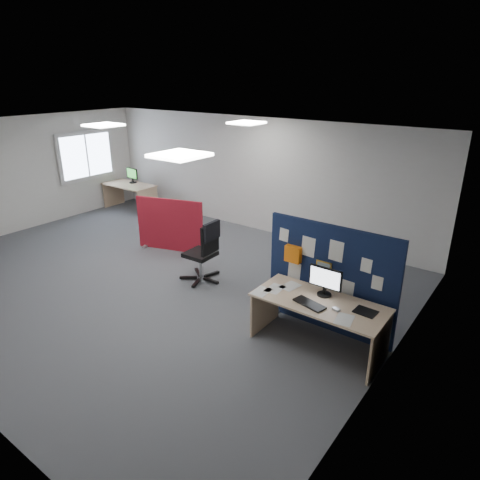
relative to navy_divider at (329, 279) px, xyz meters
The scene contains 18 objects.
floor 3.59m from the navy_divider, behind, with size 9.00×9.00×0.00m, color #4E5156.
ceiling 3.96m from the navy_divider, behind, with size 9.00×7.00×0.02m, color white.
wall_back 4.64m from the navy_divider, 138.63° to the left, with size 9.00×0.02×2.70m, color silver.
wall_left 7.99m from the navy_divider, behind, with size 0.02×7.00×2.70m, color silver.
wall_right 1.25m from the navy_divider, 23.51° to the right, with size 0.02×7.00×2.70m, color silver.
window 8.08m from the navy_divider, 168.91° to the left, with size 0.06×1.70×1.30m.
ceiling_lights 3.64m from the navy_divider, behind, with size 4.10×4.10×0.04m.
navy_divider is the anchor object (origin of this frame).
main_desk 0.56m from the navy_divider, 76.09° to the right, with size 1.81×0.80×0.73m.
monitor_main 0.37m from the navy_divider, 74.68° to the right, with size 0.48×0.20×0.42m.
keyboard 0.69m from the navy_divider, 85.84° to the right, with size 0.45×0.18×0.03m, color black.
mouse 0.74m from the navy_divider, 56.88° to the right, with size 0.10×0.06×0.03m, color #A7A6AC.
paper_tray 0.85m from the navy_divider, 30.70° to the right, with size 0.28×0.22×0.01m, color black.
red_divider 4.17m from the navy_divider, 168.80° to the left, with size 1.48×0.50×1.15m.
second_desk 7.51m from the navy_divider, 162.09° to the left, with size 1.52×0.76×0.73m.
monitor_second 7.59m from the navy_divider, 161.20° to the left, with size 0.46×0.21×0.42m.
office_chair 2.48m from the navy_divider, behind, with size 0.75×0.78×1.17m.
desk_papers 0.68m from the navy_divider, 113.48° to the right, with size 1.49×0.71×0.00m.
Camera 1 is at (5.74, -4.81, 3.61)m, focal length 32.00 mm.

